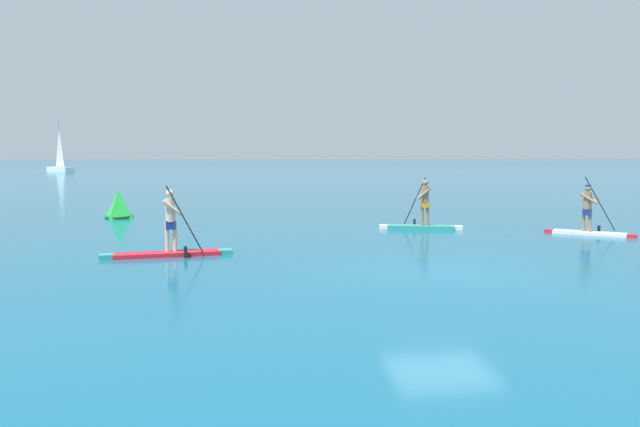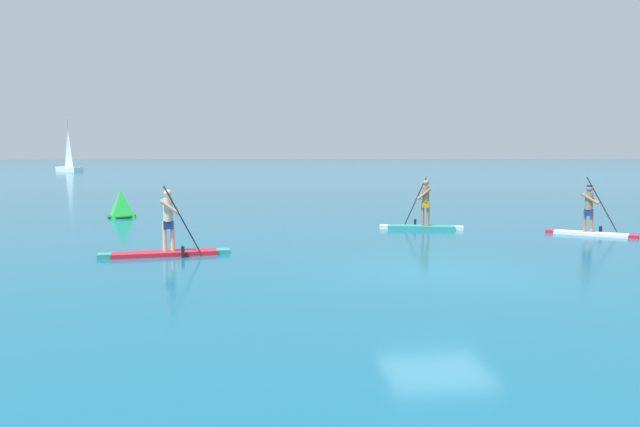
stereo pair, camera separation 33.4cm
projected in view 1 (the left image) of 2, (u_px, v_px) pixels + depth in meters
ground at (442, 270)px, 14.45m from camera, size 440.00×440.00×0.00m
paddleboarder_near_left at (169, 243)px, 16.36m from camera, size 3.46×0.99×1.93m
paddleboarder_mid_center at (421, 219)px, 22.05m from camera, size 2.95×1.13×1.86m
paddleboarder_far_right at (589, 223)px, 20.56m from camera, size 2.48×2.04×1.97m
race_marker_buoy at (119, 205)px, 25.86m from camera, size 1.25×1.25×1.18m
sailboat_left_horizon at (60, 165)px, 85.36m from camera, size 4.49×4.61×7.27m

